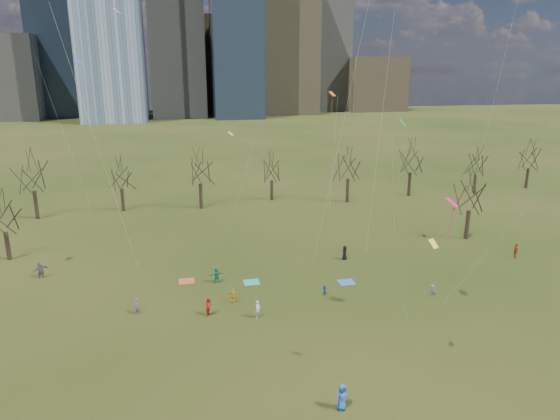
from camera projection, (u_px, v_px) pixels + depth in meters
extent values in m
plane|color=black|center=(308.00, 325.00, 42.95)|extent=(500.00, 500.00, 0.00)
cube|color=slate|center=(175.00, 9.00, 221.85)|extent=(24.00, 24.00, 95.00)
cube|color=#726347|center=(286.00, 39.00, 244.71)|extent=(28.00, 28.00, 72.00)
cube|color=#384C66|center=(62.00, 45.00, 229.91)|extent=(25.00, 25.00, 65.00)
cube|color=slate|center=(326.00, 55.00, 265.62)|extent=(22.00, 22.00, 58.00)
cube|color=#726347|center=(202.00, 65.00, 263.73)|extent=(30.00, 30.00, 48.00)
cube|color=slate|center=(0.00, 78.00, 219.52)|extent=(35.00, 30.00, 36.00)
cube|color=#726347|center=(372.00, 84.00, 269.83)|extent=(30.00, 28.00, 28.00)
cylinder|color=black|center=(36.00, 205.00, 73.10)|extent=(0.55, 0.55, 4.28)
cylinder|color=black|center=(123.00, 200.00, 77.42)|extent=(0.52, 0.52, 3.60)
cylinder|color=black|center=(201.00, 196.00, 78.75)|extent=(0.54, 0.54, 4.05)
cylinder|color=black|center=(272.00, 190.00, 84.01)|extent=(0.51, 0.51, 3.38)
cylinder|color=black|center=(347.00, 190.00, 82.50)|extent=(0.54, 0.54, 3.96)
cylinder|color=black|center=(409.00, 184.00, 86.70)|extent=(0.54, 0.54, 4.14)
cylinder|color=black|center=(475.00, 184.00, 88.18)|extent=(0.52, 0.52, 3.51)
cylinder|color=black|center=(527.00, 178.00, 92.38)|extent=(0.53, 0.53, 3.74)
cylinder|color=black|center=(8.00, 246.00, 57.39)|extent=(0.51, 0.51, 3.38)
cylinder|color=black|center=(467.00, 225.00, 64.47)|extent=(0.53, 0.53, 3.83)
cube|color=teal|center=(251.00, 282.00, 51.56)|extent=(1.60, 1.50, 0.03)
cube|color=blue|center=(346.00, 282.00, 51.57)|extent=(1.60, 1.50, 0.03)
cube|color=#C64627|center=(187.00, 281.00, 51.85)|extent=(1.60, 1.50, 0.03)
imported|color=#275EAC|center=(342.00, 397.00, 31.99)|extent=(1.03, 0.81, 1.84)
imported|color=silver|center=(258.00, 309.00, 43.94)|extent=(0.69, 0.71, 1.65)
imported|color=red|center=(209.00, 307.00, 44.40)|extent=(0.95, 1.04, 1.72)
imported|color=#5B5B60|center=(432.00, 290.00, 48.31)|extent=(0.85, 0.87, 1.19)
imported|color=#F4A51B|center=(233.00, 296.00, 46.85)|extent=(0.88, 0.50, 1.42)
imported|color=#1B7A58|center=(217.00, 275.00, 51.29)|extent=(1.64, 0.89, 1.69)
imported|color=black|center=(345.00, 253.00, 57.62)|extent=(0.91, 0.98, 1.68)
imported|color=#87478E|center=(137.00, 306.00, 44.76)|extent=(0.58, 0.65, 1.49)
imported|color=#225496|center=(324.00, 290.00, 48.46)|extent=(0.55, 0.62, 1.05)
imported|color=#B24619|center=(516.00, 251.00, 58.15)|extent=(1.09, 0.89, 1.73)
imported|color=#5D5C61|center=(41.00, 270.00, 52.52)|extent=(1.66, 1.49, 1.84)
plane|color=gold|center=(377.00, 16.00, 49.32)|extent=(0.90, 0.92, 0.33)
cylinder|color=silver|center=(378.00, 145.00, 50.19)|extent=(0.52, 5.19, 24.93)
plane|color=#D31759|center=(452.00, 202.00, 41.38)|extent=(1.46, 1.46, 0.70)
cylinder|color=silver|center=(480.00, 261.00, 41.14)|extent=(3.79, 3.93, 9.21)
cylinder|color=#D31759|center=(450.00, 224.00, 41.89)|extent=(0.04, 0.04, 3.15)
plane|color=#E05284|center=(117.00, 11.00, 45.17)|extent=(0.94, 1.02, 0.46)
cylinder|color=silver|center=(100.00, 153.00, 45.51)|extent=(4.60, 5.51, 24.96)
cylinder|color=silver|center=(345.00, 117.00, 46.17)|extent=(2.83, 8.75, 31.25)
plane|color=#229652|center=(403.00, 123.00, 54.66)|extent=(1.15, 1.22, 0.77)
cylinder|color=silver|center=(393.00, 197.00, 51.59)|extent=(5.49, 9.49, 14.23)
plane|color=blue|center=(79.00, 61.00, 62.19)|extent=(1.14, 1.11, 0.38)
cylinder|color=silver|center=(70.00, 150.00, 60.66)|extent=(2.91, 8.63, 20.83)
plane|color=#E74B13|center=(332.00, 94.00, 68.83)|extent=(1.31, 1.25, 0.63)
cylinder|color=silver|center=(333.00, 156.00, 69.00)|extent=(0.60, 4.30, 16.62)
cylinder|color=#E74B13|center=(332.00, 107.00, 69.32)|extent=(0.04, 0.04, 3.00)
plane|color=yellow|center=(434.00, 244.00, 32.33)|extent=(0.85, 0.74, 0.50)
cylinder|color=silver|center=(415.00, 339.00, 29.42)|extent=(5.67, 7.57, 8.93)
cylinder|color=silver|center=(495.00, 94.00, 64.59)|extent=(0.03, 6.62, 33.51)
plane|color=silver|center=(231.00, 134.00, 67.72)|extent=(0.91, 0.96, 0.47)
cylinder|color=silver|center=(243.00, 181.00, 65.66)|extent=(2.02, 8.09, 11.48)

